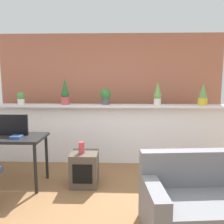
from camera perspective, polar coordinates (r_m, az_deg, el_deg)
name	(u,v)px	position (r m, az deg, el deg)	size (l,w,h in m)	color
divider_wall	(109,134)	(4.50, -0.79, -5.45)	(4.59, 0.16, 1.07)	white
plant_shelf	(109,106)	(4.37, -0.83, 1.52)	(4.59, 0.32, 0.04)	white
brick_wall_behind	(110,95)	(4.99, -0.47, 4.18)	(4.59, 0.10, 2.50)	#AD664C
potted_plant_0	(21,98)	(4.74, -21.18, 3.18)	(0.14, 0.14, 0.23)	silver
potted_plant_1	(65,93)	(4.44, -11.29, 4.47)	(0.15, 0.15, 0.48)	#B7474C
potted_plant_2	(106,96)	(4.39, -1.57, 3.94)	(0.20, 0.20, 0.29)	#4C4C51
potted_plant_3	(158,94)	(4.40, 10.97, 4.34)	(0.14, 0.14, 0.44)	silver
potted_plant_4	(203,94)	(4.58, 21.14, 3.99)	(0.17, 0.17, 0.41)	gold
desk	(7,142)	(3.82, -24.07, -6.62)	(1.10, 0.60, 0.75)	black
tv_monitor	(14,125)	(3.81, -22.68, -2.90)	(0.42, 0.04, 0.31)	black
side_cube_shelf	(84,169)	(3.65, -6.69, -13.51)	(0.40, 0.41, 0.50)	#4C4238
vase_on_shelf	(82,148)	(3.52, -7.37, -8.56)	(0.09, 0.09, 0.17)	#CC3D47
book_on_desk	(16,137)	(3.63, -22.12, -5.61)	(0.15, 0.14, 0.04)	#2D4C8C
couch	(218,205)	(2.86, 24.33, -19.89)	(1.62, 0.89, 0.80)	slate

